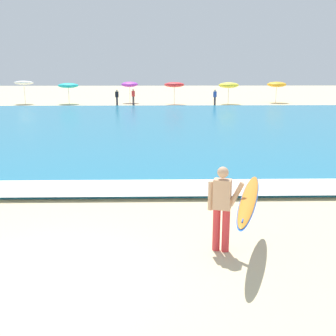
# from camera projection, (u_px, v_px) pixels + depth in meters

# --- Properties ---
(ground_plane) EXTENTS (160.00, 160.00, 0.00)m
(ground_plane) POSITION_uv_depth(u_px,v_px,m) (44.00, 281.00, 7.03)
(ground_plane) COLOR beige
(sea) EXTENTS (120.00, 28.00, 0.14)m
(sea) POSITION_uv_depth(u_px,v_px,m) (126.00, 127.00, 25.04)
(sea) COLOR teal
(sea) RESTS_ON ground
(surf_foam) EXTENTS (120.00, 1.72, 0.01)m
(surf_foam) POSITION_uv_depth(u_px,v_px,m) (91.00, 188.00, 12.01)
(surf_foam) COLOR white
(surf_foam) RESTS_ON sea
(surfer_with_board) EXTENTS (1.32, 2.67, 1.73)m
(surfer_with_board) POSITION_uv_depth(u_px,v_px,m) (235.00, 203.00, 7.92)
(surfer_with_board) COLOR red
(surfer_with_board) RESTS_ON ground
(beach_umbrella_0) EXTENTS (1.89, 1.91, 2.38)m
(beach_umbrella_0) POSITION_uv_depth(u_px,v_px,m) (24.00, 83.00, 41.43)
(beach_umbrella_0) COLOR beige
(beach_umbrella_0) RESTS_ON ground
(beach_umbrella_1) EXTENTS (2.06, 2.06, 2.11)m
(beach_umbrella_1) POSITION_uv_depth(u_px,v_px,m) (68.00, 86.00, 41.43)
(beach_umbrella_1) COLOR beige
(beach_umbrella_1) RESTS_ON ground
(beach_umbrella_2) EXTENTS (1.74, 1.77, 2.23)m
(beach_umbrella_2) POSITION_uv_depth(u_px,v_px,m) (130.00, 84.00, 42.61)
(beach_umbrella_2) COLOR beige
(beach_umbrella_2) RESTS_ON ground
(beach_umbrella_3) EXTENTS (2.01, 2.04, 2.27)m
(beach_umbrella_3) POSITION_uv_depth(u_px,v_px,m) (174.00, 85.00, 40.71)
(beach_umbrella_3) COLOR beige
(beach_umbrella_3) RESTS_ON ground
(beach_umbrella_4) EXTENTS (2.01, 2.03, 2.21)m
(beach_umbrella_4) POSITION_uv_depth(u_px,v_px,m) (229.00, 85.00, 41.12)
(beach_umbrella_4) COLOR beige
(beach_umbrella_4) RESTS_ON ground
(beach_umbrella_5) EXTENTS (1.98, 1.98, 2.18)m
(beach_umbrella_5) POSITION_uv_depth(u_px,v_px,m) (277.00, 84.00, 42.91)
(beach_umbrella_5) COLOR beige
(beach_umbrella_5) RESTS_ON ground
(beachgoer_near_row_left) EXTENTS (0.32, 0.20, 1.58)m
(beachgoer_near_row_left) POSITION_uv_depth(u_px,v_px,m) (117.00, 97.00, 39.33)
(beachgoer_near_row_left) COLOR #383842
(beachgoer_near_row_left) RESTS_ON ground
(beachgoer_near_row_mid) EXTENTS (0.32, 0.20, 1.58)m
(beachgoer_near_row_mid) POSITION_uv_depth(u_px,v_px,m) (133.00, 96.00, 40.36)
(beachgoer_near_row_mid) COLOR #383842
(beachgoer_near_row_mid) RESTS_ON ground
(beachgoer_near_row_right) EXTENTS (0.32, 0.20, 1.58)m
(beachgoer_near_row_right) POSITION_uv_depth(u_px,v_px,m) (215.00, 97.00, 39.46)
(beachgoer_near_row_right) COLOR #383842
(beachgoer_near_row_right) RESTS_ON ground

